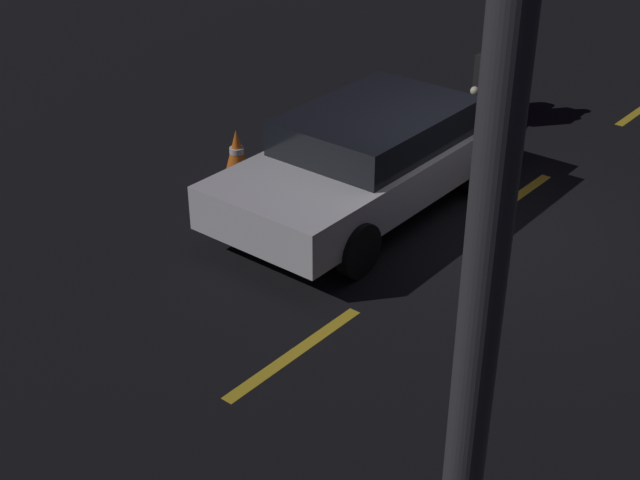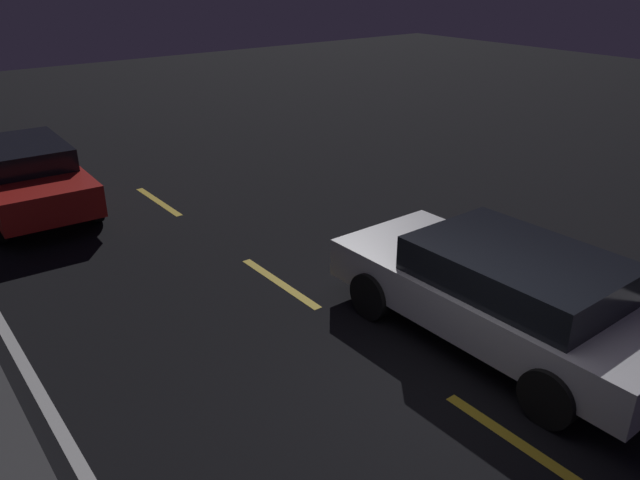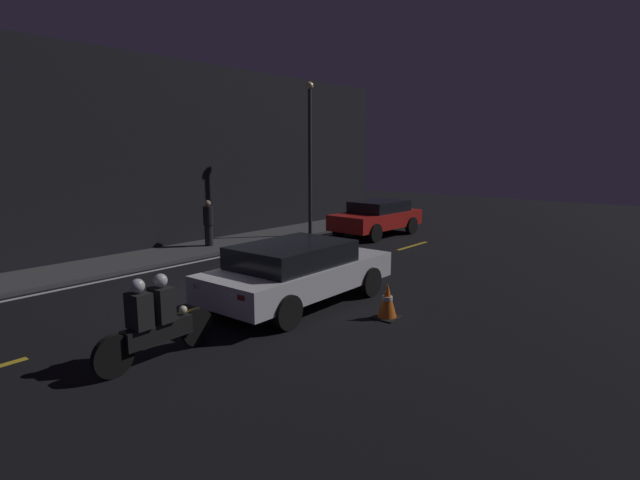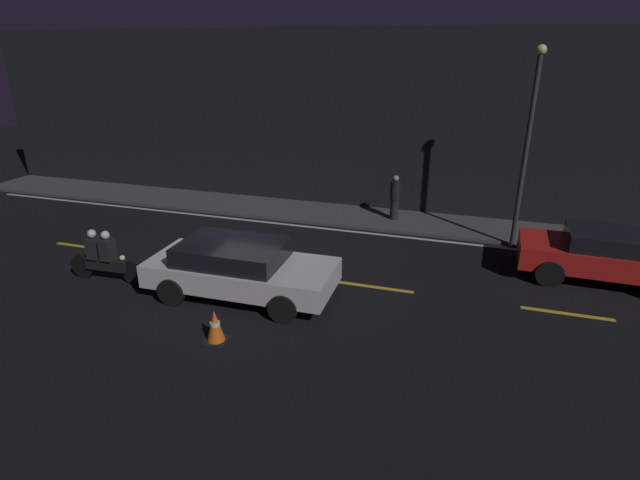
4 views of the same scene
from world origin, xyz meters
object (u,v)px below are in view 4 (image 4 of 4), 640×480
(pedestrian, at_px, (395,197))
(street_lamp, at_px, (527,141))
(motorcycle, at_px, (104,257))
(taxi_red, at_px, (605,254))
(traffic_cone_near, at_px, (215,326))
(sedan_white, at_px, (239,267))

(pedestrian, xyz_separation_m, street_lamp, (3.81, -1.26, 2.35))
(motorcycle, bearing_deg, taxi_red, 15.36)
(motorcycle, bearing_deg, traffic_cone_near, -24.74)
(pedestrian, relative_size, street_lamp, 0.27)
(taxi_red, bearing_deg, motorcycle, 19.54)
(street_lamp, bearing_deg, sedan_white, -141.24)
(motorcycle, distance_m, street_lamp, 11.88)
(motorcycle, xyz_separation_m, traffic_cone_near, (4.10, -1.70, -0.30))
(traffic_cone_near, distance_m, pedestrian, 8.82)
(sedan_white, relative_size, traffic_cone_near, 6.33)
(taxi_red, xyz_separation_m, motorcycle, (-12.30, -3.90, -0.09))
(sedan_white, xyz_separation_m, street_lamp, (6.50, 5.22, 2.49))
(taxi_red, xyz_separation_m, street_lamp, (-2.11, 1.64, 2.49))
(taxi_red, relative_size, motorcycle, 1.87)
(taxi_red, height_order, motorcycle, motorcycle)
(traffic_cone_near, relative_size, street_lamp, 0.12)
(motorcycle, distance_m, traffic_cone_near, 4.45)
(taxi_red, distance_m, pedestrian, 6.59)
(taxi_red, height_order, street_lamp, street_lamp)
(sedan_white, bearing_deg, taxi_red, 21.79)
(pedestrian, distance_m, street_lamp, 4.65)
(street_lamp, bearing_deg, motorcycle, -151.48)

